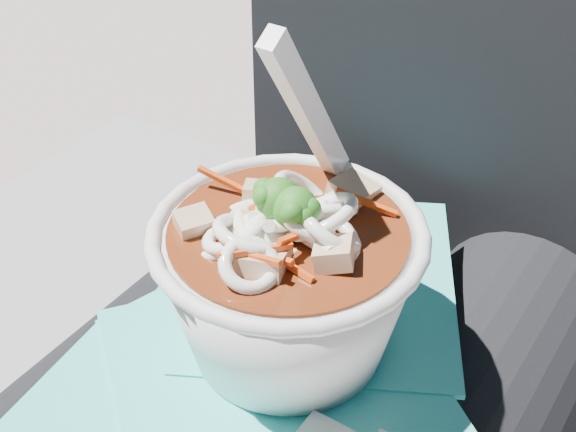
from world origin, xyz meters
The scene contains 3 objects.
person_body centered at (0.00, 0.09, 0.58)m, with size 0.34×0.94×1.03m.
plastic_bag centered at (-0.01, 0.00, 0.65)m, with size 0.26×0.36×0.01m.
udon_bowl centered at (0.00, 0.03, 0.71)m, with size 0.19×0.19×0.20m.
Camera 1 is at (0.19, -0.26, 1.01)m, focal length 50.00 mm.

